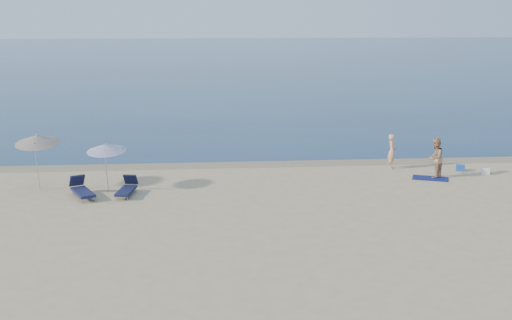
{
  "coord_description": "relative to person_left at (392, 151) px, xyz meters",
  "views": [
    {
      "loc": [
        -5.65,
        -11.88,
        7.46
      ],
      "look_at": [
        -3.31,
        16.0,
        1.0
      ],
      "focal_mm": 45.0,
      "sensor_mm": 36.0,
      "label": 1
    }
  ],
  "objects": [
    {
      "name": "wet_sand_strip",
      "position": [
        -3.51,
        1.42,
        -0.84
      ],
      "size": [
        240.0,
        1.6,
        0.0
      ],
      "primitive_type": "cube",
      "color": "#847254",
      "rests_on": "ground"
    },
    {
      "name": "sea",
      "position": [
        -3.51,
        82.02,
        -0.84
      ],
      "size": [
        240.0,
        160.0,
        0.01
      ],
      "primitive_type": "cube",
      "color": "#0C2849",
      "rests_on": "ground"
    },
    {
      "name": "person_left",
      "position": [
        0.0,
        0.0,
        0.0
      ],
      "size": [
        0.58,
        0.71,
        1.69
      ],
      "primitive_type": "imported",
      "rotation": [
        0.0,
        0.0,
        1.26
      ],
      "color": "tan",
      "rests_on": "ground"
    },
    {
      "name": "blue_cooler",
      "position": [
        3.17,
        -0.79,
        -0.7
      ],
      "size": [
        0.49,
        0.43,
        0.29
      ],
      "primitive_type": "cube",
      "rotation": [
        0.0,
        0.0,
        -0.42
      ],
      "color": "#1E49A3",
      "rests_on": "ground"
    },
    {
      "name": "lounger_right",
      "position": [
        -12.39,
        -3.71,
        -0.57
      ],
      "size": [
        0.83,
        1.79,
        0.76
      ],
      "rotation": [
        0.0,
        0.0,
        -0.16
      ],
      "color": "#141837",
      "rests_on": "ground"
    },
    {
      "name": "umbrella_far",
      "position": [
        -16.22,
        -2.41,
        1.34
      ],
      "size": [
        1.97,
        2.0,
        2.55
      ],
      "rotation": [
        0.0,
        0.0,
        -0.05
      ],
      "color": "silver",
      "rests_on": "ground"
    },
    {
      "name": "person_right",
      "position": [
        1.46,
        -1.92,
        0.08
      ],
      "size": [
        1.09,
        1.14,
        1.84
      ],
      "primitive_type": "imported",
      "rotation": [
        0.0,
        0.0,
        -2.21
      ],
      "color": "#AB7B5A",
      "rests_on": "ground"
    },
    {
      "name": "umbrella_near",
      "position": [
        -13.27,
        -2.89,
        1.02
      ],
      "size": [
        1.94,
        1.96,
        2.17
      ],
      "rotation": [
        0.0,
        0.0,
        -0.18
      ],
      "color": "silver",
      "rests_on": "ground"
    },
    {
      "name": "beach_towel",
      "position": [
        1.21,
        -2.13,
        -0.83
      ],
      "size": [
        1.81,
        1.4,
        0.03
      ],
      "primitive_type": "cube",
      "rotation": [
        0.0,
        0.0,
        -0.37
      ],
      "color": "#0E1346",
      "rests_on": "ground"
    },
    {
      "name": "lounger_left",
      "position": [
        -14.21,
        -3.87,
        -0.55
      ],
      "size": [
        1.36,
        1.95,
        0.82
      ],
      "rotation": [
        0.0,
        0.0,
        0.45
      ],
      "color": "#161A3E",
      "rests_on": "ground"
    },
    {
      "name": "white_bag",
      "position": [
        4.07,
        -1.55,
        -0.69
      ],
      "size": [
        0.42,
        0.38,
        0.3
      ],
      "primitive_type": "cube",
      "rotation": [
        0.0,
        0.0,
        -0.24
      ],
      "color": "white",
      "rests_on": "ground"
    }
  ]
}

